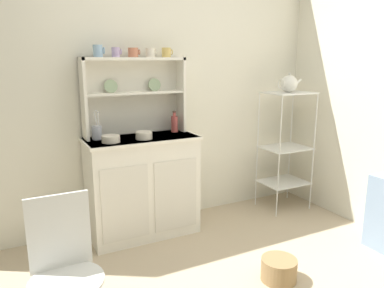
# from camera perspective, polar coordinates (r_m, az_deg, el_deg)

# --- Properties ---
(wall_back) EXTENTS (3.84, 0.05, 2.50)m
(wall_back) POSITION_cam_1_polar(r_m,az_deg,el_deg) (3.37, -5.63, 8.67)
(wall_back) COLOR silver
(wall_back) RESTS_ON ground
(hutch_cabinet) EXTENTS (0.94, 0.45, 0.86)m
(hutch_cabinet) POSITION_cam_1_polar(r_m,az_deg,el_deg) (3.21, -7.63, -6.32)
(hutch_cabinet) COLOR white
(hutch_cabinet) RESTS_ON ground
(hutch_shelf_unit) EXTENTS (0.87, 0.18, 0.65)m
(hutch_shelf_unit) POSITION_cam_1_polar(r_m,az_deg,el_deg) (3.20, -9.04, 8.24)
(hutch_shelf_unit) COLOR silver
(hutch_shelf_unit) RESTS_ON hutch_cabinet
(bakers_rack) EXTENTS (0.45, 0.36, 1.18)m
(bakers_rack) POSITION_cam_1_polar(r_m,az_deg,el_deg) (3.81, 14.25, 0.58)
(bakers_rack) COLOR silver
(bakers_rack) RESTS_ON ground
(wire_chair) EXTENTS (0.36, 0.36, 0.85)m
(wire_chair) POSITION_cam_1_polar(r_m,az_deg,el_deg) (2.01, -19.18, -17.01)
(wire_chair) COLOR white
(wire_chair) RESTS_ON ground
(floor_basket) EXTENTS (0.25, 0.25, 0.16)m
(floor_basket) POSITION_cam_1_polar(r_m,az_deg,el_deg) (2.77, 13.24, -18.31)
(floor_basket) COLOR #93754C
(floor_basket) RESTS_ON ground
(cup_sky_0) EXTENTS (0.09, 0.07, 0.09)m
(cup_sky_0) POSITION_cam_1_polar(r_m,az_deg,el_deg) (3.07, -14.29, 13.74)
(cup_sky_0) COLOR #8EB2D1
(cup_sky_0) RESTS_ON hutch_shelf_unit
(cup_lilac_1) EXTENTS (0.08, 0.07, 0.08)m
(cup_lilac_1) POSITION_cam_1_polar(r_m,az_deg,el_deg) (3.11, -11.65, 13.70)
(cup_lilac_1) COLOR #B79ECC
(cup_lilac_1) RESTS_ON hutch_shelf_unit
(cup_terracotta_2) EXTENTS (0.10, 0.08, 0.08)m
(cup_terracotta_2) POSITION_cam_1_polar(r_m,az_deg,el_deg) (3.15, -9.04, 13.77)
(cup_terracotta_2) COLOR #C67556
(cup_terracotta_2) RESTS_ON hutch_shelf_unit
(cup_cream_3) EXTENTS (0.09, 0.08, 0.08)m
(cup_cream_3) POSITION_cam_1_polar(r_m,az_deg,el_deg) (3.20, -6.41, 13.84)
(cup_cream_3) COLOR silver
(cup_cream_3) RESTS_ON hutch_shelf_unit
(cup_gold_4) EXTENTS (0.09, 0.08, 0.08)m
(cup_gold_4) POSITION_cam_1_polar(r_m,az_deg,el_deg) (3.25, -3.95, 13.90)
(cup_gold_4) COLOR #DBB760
(cup_gold_4) RESTS_ON hutch_shelf_unit
(bowl_mixing_large) EXTENTS (0.14, 0.14, 0.05)m
(bowl_mixing_large) POSITION_cam_1_polar(r_m,az_deg,el_deg) (2.95, -12.40, 0.78)
(bowl_mixing_large) COLOR silver
(bowl_mixing_large) RESTS_ON hutch_cabinet
(bowl_floral_medium) EXTENTS (0.13, 0.13, 0.06)m
(bowl_floral_medium) POSITION_cam_1_polar(r_m,az_deg,el_deg) (3.03, -7.43, 1.34)
(bowl_floral_medium) COLOR silver
(bowl_floral_medium) RESTS_ON hutch_cabinet
(jam_bottle) EXTENTS (0.06, 0.06, 0.19)m
(jam_bottle) POSITION_cam_1_polar(r_m,az_deg,el_deg) (3.29, -2.72, 3.19)
(jam_bottle) COLOR #B74C47
(jam_bottle) RESTS_ON hutch_cabinet
(utensil_jar) EXTENTS (0.08, 0.08, 0.24)m
(utensil_jar) POSITION_cam_1_polar(r_m,az_deg,el_deg) (3.07, -14.45, 1.74)
(utensil_jar) COLOR #B2B7C6
(utensil_jar) RESTS_ON hutch_cabinet
(porcelain_teapot) EXTENTS (0.25, 0.16, 0.18)m
(porcelain_teapot) POSITION_cam_1_polar(r_m,az_deg,el_deg) (3.73, 14.71, 8.98)
(porcelain_teapot) COLOR white
(porcelain_teapot) RESTS_ON bakers_rack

